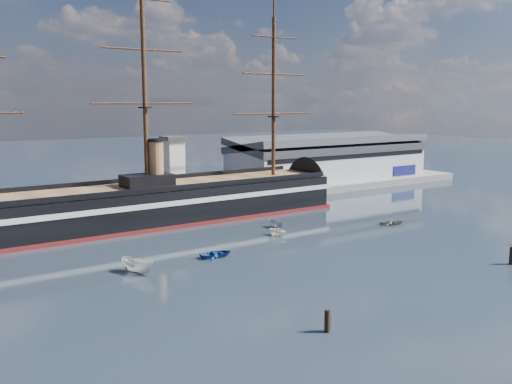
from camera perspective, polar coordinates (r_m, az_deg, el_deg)
ground at (r=107.27m, az=-1.62°, el=-4.42°), size 600.00×600.00×0.00m
quay at (r=142.62m, az=-6.15°, el=-1.10°), size 180.00×18.00×2.00m
warehouse at (r=172.42m, az=7.32°, el=3.31°), size 63.00×21.00×11.60m
quay_tower at (r=135.39m, az=-8.21°, el=2.50°), size 5.00×5.00×15.00m
warship at (r=117.86m, az=-12.41°, el=-1.40°), size 112.93×16.82×53.94m
motorboat_a at (r=86.30m, az=-11.70°, el=-7.96°), size 7.51×4.91×2.82m
motorboat_b at (r=93.26m, az=-3.97°, el=-6.50°), size 1.57×3.46×1.58m
motorboat_c at (r=113.91m, az=2.05°, el=-3.62°), size 4.90×1.83×1.95m
motorboat_d at (r=107.75m, az=2.06°, el=-4.36°), size 6.90×4.56×2.33m
motorboat_e at (r=120.29m, az=13.41°, el=-3.19°), size 2.53×3.18×1.39m
piling_near_left at (r=64.63m, az=7.11°, el=-13.74°), size 0.64×0.64×3.27m
piling_near_right at (r=97.27m, az=24.12°, el=-6.63°), size 0.64×0.64×3.53m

